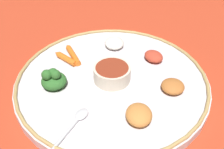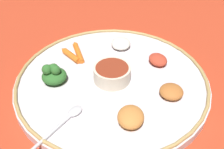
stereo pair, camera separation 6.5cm
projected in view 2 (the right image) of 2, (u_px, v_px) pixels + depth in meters
The scene contains 12 objects.
ground_plane at pixel (112, 86), 0.67m from camera, with size 2.40×2.40×0.00m, color #B7381E.
platter at pixel (112, 83), 0.66m from camera, with size 0.46×0.46×0.02m, color silver.
platter_rim at pixel (112, 78), 0.65m from camera, with size 0.45×0.45×0.01m, color tan.
center_bowl at pixel (112, 73), 0.64m from camera, with size 0.09×0.09×0.04m.
spoon at pixel (63, 122), 0.55m from camera, with size 0.15×0.08×0.01m.
greens_pile at pixel (54, 74), 0.64m from camera, with size 0.07×0.07×0.05m.
carrot_near_spoon at pixel (78, 51), 0.73m from camera, with size 0.04×0.10×0.01m.
carrot_outer at pixel (70, 55), 0.72m from camera, with size 0.03×0.08×0.02m.
mound_berbere_red at pixel (158, 60), 0.70m from camera, with size 0.05×0.04×0.02m, color #B73D28.
mound_chickpea at pixel (171, 92), 0.61m from camera, with size 0.05×0.05×0.02m, color #B2662D.
mound_squash at pixel (131, 117), 0.55m from camera, with size 0.06×0.05×0.03m, color #C67A38.
mound_rice_white at pixel (121, 43), 0.76m from camera, with size 0.06×0.05×0.02m, color silver.
Camera 2 is at (-0.26, -0.42, 0.45)m, focal length 44.35 mm.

